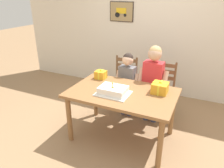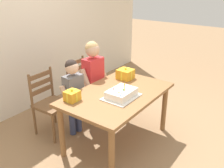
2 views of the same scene
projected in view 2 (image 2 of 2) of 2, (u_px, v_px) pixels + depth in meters
ground_plane at (117, 141)px, 3.46m from camera, size 20.00×20.00×0.00m
back_wall at (24, 32)px, 3.93m from camera, size 6.40×0.11×2.60m
dining_table at (117, 99)px, 3.20m from camera, size 1.45×0.92×0.74m
birthday_cake at (121, 94)px, 3.02m from camera, size 0.44×0.34×0.19m
gift_box_red_large at (125, 74)px, 3.59m from camera, size 0.21×0.21×0.17m
gift_box_beside_cake at (72, 96)px, 2.94m from camera, size 0.17×0.15×0.16m
chair_left at (50, 103)px, 3.51m from camera, size 0.43×0.43×0.92m
chair_right at (83, 87)px, 4.02m from camera, size 0.44×0.44×0.92m
child_older at (93, 75)px, 3.68m from camera, size 0.47×0.27×1.27m
child_younger at (73, 90)px, 3.40m from camera, size 0.41×0.24×1.11m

